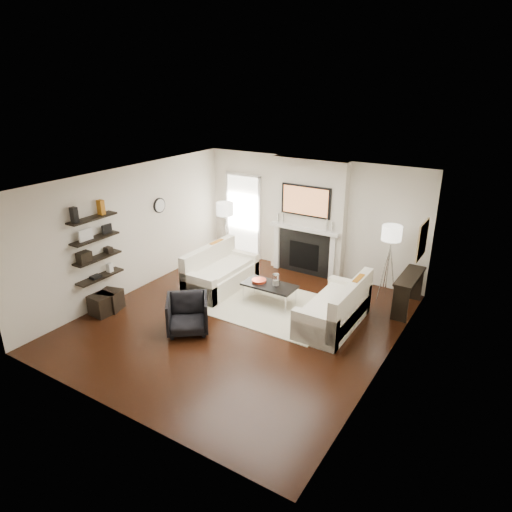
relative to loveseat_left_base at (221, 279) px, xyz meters
The scene contains 71 objects.
room_envelope 1.95m from the loveseat_left_base, 41.72° to the right, with size 6.00×6.00×6.00m.
chimney_breast 2.45m from the loveseat_left_base, 57.11° to the left, with size 1.80×0.25×2.70m, color silver.
fireplace_surround 2.08m from the loveseat_left_base, 55.07° to the left, with size 1.30×0.02×1.04m, color black.
firebox 2.07m from the loveseat_left_base, 54.99° to the left, with size 0.75×0.02×0.65m, color black.
mantel_pilaster_l 1.75m from the loveseat_left_base, 74.52° to the left, with size 0.12×0.08×1.10m, color white.
mantel_pilaster_r 2.54m from the loveseat_left_base, 41.13° to the left, with size 0.12×0.08×1.10m, color white.
mantel_shelf 2.21m from the loveseat_left_base, 54.26° to the left, with size 1.70×0.18×0.07m, color white.
tv_body 2.57m from the loveseat_left_base, 54.67° to the left, with size 1.20×0.06×0.70m, color black.
tv_screen 2.55m from the loveseat_left_base, 54.14° to the left, with size 1.10×0.01×0.62m, color #BF723F.
candlestick_l_tall 2.08m from the loveseat_left_base, 69.10° to the left, with size 0.04×0.04×0.30m, color silver.
candlestick_l_short 2.03m from the loveseat_left_base, 73.15° to the left, with size 0.04×0.04×0.24m, color silver.
candlestick_r_tall 2.63m from the loveseat_left_base, 43.63° to the left, with size 0.04×0.04×0.30m, color silver.
candlestick_r_short 2.70m from the loveseat_left_base, 41.56° to the left, with size 0.04×0.04×0.24m, color silver.
hallway_panel 2.21m from the loveseat_left_base, 109.17° to the left, with size 0.90×0.02×2.10m, color white.
door_trim_l 2.38m from the loveseat_left_base, 121.08° to the left, with size 0.06×0.06×2.16m, color white.
door_trim_r 2.09m from the loveseat_left_base, 95.70° to the left, with size 0.06×0.06×2.16m, color white.
door_trim_top 2.79m from the loveseat_left_base, 109.36° to the left, with size 1.02×0.06×0.06m, color white.
rug 1.41m from the loveseat_left_base, ahead, with size 2.60×2.00×0.01m, color beige.
loveseat_left_base is the anchor object (origin of this frame).
loveseat_left_back 0.46m from the loveseat_left_base, behind, with size 0.18×1.80×0.80m, color white.
loveseat_left_arm_n 0.81m from the loveseat_left_base, 90.00° to the right, with size 0.85×0.18×0.60m, color white.
loveseat_left_arm_s 0.81m from the loveseat_left_base, 90.00° to the left, with size 0.85×0.18×0.60m, color white.
loveseat_left_cushion 0.26m from the loveseat_left_base, ahead, with size 0.63×1.44×0.10m, color white.
pillow_left_orange 0.69m from the loveseat_left_base, 138.15° to the left, with size 0.10×0.42×0.42m, color #AD6615.
pillow_left_charcoal 0.68m from the loveseat_left_base, 138.15° to the right, with size 0.10×0.40×0.40m, color black.
loveseat_right_base 2.74m from the loveseat_left_base, ahead, with size 0.85×1.80×0.42m, color white.
loveseat_right_back 3.09m from the loveseat_left_base, ahead, with size 0.18×1.80×0.80m, color white.
loveseat_right_arm_n 2.93m from the loveseat_left_base, 20.83° to the right, with size 0.85×0.18×0.60m, color white.
loveseat_right_arm_s 2.80m from the loveseat_left_base, 11.97° to the left, with size 0.85×0.18×0.60m, color white.
loveseat_right_cushion 2.71m from the loveseat_left_base, ahead, with size 0.63×1.44×0.10m, color white.
pillow_right_orange 3.11m from the loveseat_left_base, ahead, with size 0.10×0.42×0.42m, color #AD6615.
pillow_right_charcoal 3.16m from the loveseat_left_base, ahead, with size 0.10×0.40×0.40m, color black.
coffee_table 1.28m from the loveseat_left_base, ahead, with size 1.10×0.55×0.04m, color black.
coffee_leg_nw 0.82m from the loveseat_left_base, 20.98° to the right, with size 0.02×0.02×0.38m, color silver.
coffee_leg_ne 1.79m from the loveseat_left_base, ahead, with size 0.02×0.02×0.38m, color silver.
coffee_leg_sw 0.78m from the loveseat_left_base, 10.77° to the left, with size 0.02×0.02×0.38m, color silver.
coffee_leg_se 1.77m from the loveseat_left_base, ahead, with size 0.02×0.02×0.38m, color silver.
hurricane_glass 1.46m from the loveseat_left_base, ahead, with size 0.14×0.14×0.24m, color white.
hurricane_candle 1.45m from the loveseat_left_base, ahead, with size 0.09×0.09×0.13m, color white.
copper_bowl 1.05m from the loveseat_left_base, ahead, with size 0.30×0.30×0.05m, color red.
armchair 1.92m from the loveseat_left_base, 72.73° to the right, with size 0.73×0.68×0.75m, color black.
lamp_left_post 1.36m from the loveseat_left_base, 120.88° to the left, with size 0.02×0.02×1.20m, color silver.
lamp_left_shade 1.80m from the loveseat_left_base, 120.88° to the left, with size 0.40×0.40×0.30m, color white.
lamp_left_leg_a 1.31m from the loveseat_left_base, 116.56° to the left, with size 0.02×0.02×1.25m, color silver.
lamp_left_leg_b 1.47m from the loveseat_left_base, 120.81° to the left, with size 0.02×0.02×1.25m, color silver.
lamp_left_leg_c 1.32m from the loveseat_left_base, 125.26° to the left, with size 0.02×0.02×1.25m, color silver.
lamp_right_post 3.55m from the loveseat_left_base, 23.64° to the left, with size 0.02×0.02×1.20m, color silver.
lamp_right_shade 3.74m from the loveseat_left_base, 23.64° to the left, with size 0.40×0.40×0.30m, color white.
lamp_right_leg_a 3.65m from the loveseat_left_base, 22.94° to the left, with size 0.02×0.02×1.25m, color silver.
lamp_right_leg_b 3.54m from the loveseat_left_base, 25.42° to the left, with size 0.02×0.02×1.25m, color silver.
lamp_right_leg_c 3.46m from the loveseat_left_base, 22.55° to the left, with size 0.02×0.02×1.25m, color silver.
console_top 3.95m from the loveseat_left_base, 16.87° to the left, with size 0.35×1.20×0.04m, color black.
console_leg_n 3.80m from the loveseat_left_base, ahead, with size 0.30×0.04×0.71m, color black.
console_leg_s 4.11m from the loveseat_left_base, 24.22° to the left, with size 0.30×0.04×0.71m, color black.
wall_art 4.25m from the loveseat_left_base, 14.33° to the left, with size 0.03×0.70×0.70m, color tan.
shelf_bottom 2.55m from the loveseat_left_base, 125.08° to the right, with size 0.25×1.00×0.04m, color black.
shelf_lower 2.66m from the loveseat_left_base, 125.08° to the right, with size 0.25×1.00×0.04m, color black.
shelf_upper 2.82m from the loveseat_left_base, 125.08° to the right, with size 0.25×1.00×0.04m, color black.
shelf_top 3.02m from the loveseat_left_base, 125.08° to the right, with size 0.25×1.00×0.04m, color black.
decor_magfile_a 3.37m from the loveseat_left_base, 120.70° to the right, with size 0.12×0.10×0.28m, color black.
decor_magfile_b 2.97m from the loveseat_left_base, 128.32° to the right, with size 0.12×0.10×0.28m, color #AD6615.
decor_frame_a 3.02m from the loveseat_left_base, 122.65° to the right, with size 0.04×0.30×0.22m, color white.
decor_frame_b 2.66m from the loveseat_left_base, 129.52° to the right, with size 0.04×0.22×0.18m, color black.
decor_wine_rack 2.93m from the loveseat_left_base, 121.51° to the right, with size 0.18×0.25×0.20m, color black.
decor_box_small 2.48m from the loveseat_left_base, 129.03° to the right, with size 0.15×0.12×0.12m, color black.
decor_books 2.65m from the loveseat_left_base, 123.71° to the right, with size 0.14×0.20×0.05m, color black.
decor_box_tall 2.38m from the loveseat_left_base, 128.70° to the right, with size 0.10×0.10×0.18m, color white.
clock_rim 2.16m from the loveseat_left_base, behind, with size 0.34×0.34×0.04m, color black.
clock_face 2.14m from the loveseat_left_base, behind, with size 0.29×0.29×0.01m, color white.
ottoman_near 2.38m from the loveseat_left_base, 122.90° to the right, with size 0.40×0.40×0.40m, color black.
ottoman_far 2.57m from the loveseat_left_base, 120.18° to the right, with size 0.40×0.40×0.40m, color black.
Camera 1 is at (4.32, -6.34, 4.34)m, focal length 32.00 mm.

